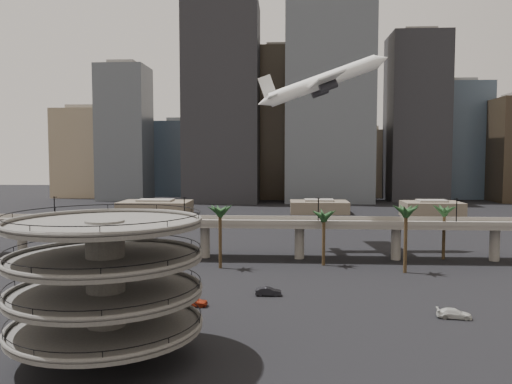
# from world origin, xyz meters

# --- Properties ---
(ground) EXTENTS (700.00, 700.00, 0.00)m
(ground) POSITION_xyz_m (0.00, 0.00, 0.00)
(ground) COLOR black
(ground) RESTS_ON ground
(parking_ramp) EXTENTS (22.20, 22.20, 17.35)m
(parking_ramp) POSITION_xyz_m (-13.00, -4.00, 9.84)
(parking_ramp) COLOR #504E4B
(parking_ramp) RESTS_ON ground
(overpass) EXTENTS (130.00, 9.30, 14.70)m
(overpass) POSITION_xyz_m (0.00, 55.00, 7.34)
(overpass) COLOR gray
(overpass) RESTS_ON ground
(palm_trees) EXTENTS (54.40, 18.40, 14.00)m
(palm_trees) POSITION_xyz_m (21.48, 47.47, 11.30)
(palm_trees) COLOR #47331E
(palm_trees) RESTS_ON ground
(low_buildings) EXTENTS (135.00, 27.50, 6.80)m
(low_buildings) POSITION_xyz_m (6.89, 142.30, 2.86)
(low_buildings) COLOR #645A4A
(low_buildings) RESTS_ON ground
(skyline) EXTENTS (269.00, 86.00, 114.11)m
(skyline) POSITION_xyz_m (15.11, 217.09, 41.69)
(skyline) COLOR gray
(skyline) RESTS_ON ground
(airborne_jet) EXTENTS (34.58, 31.26, 15.39)m
(airborne_jet) POSITION_xyz_m (17.02, 69.20, 42.52)
(airborne_jet) COLOR white
(airborne_jet) RESTS_ON ground
(car_a) EXTENTS (4.84, 2.19, 1.61)m
(car_a) POSITION_xyz_m (-6.87, 16.91, 0.81)
(car_a) COLOR #B13519
(car_a) RESTS_ON ground
(car_b) EXTENTS (4.44, 1.67, 1.45)m
(car_b) POSITION_xyz_m (4.83, 23.56, 0.72)
(car_b) COLOR black
(car_b) RESTS_ON ground
(car_c) EXTENTS (5.13, 2.69, 1.42)m
(car_c) POSITION_xyz_m (32.27, 13.24, 0.71)
(car_c) COLOR silver
(car_c) RESTS_ON ground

